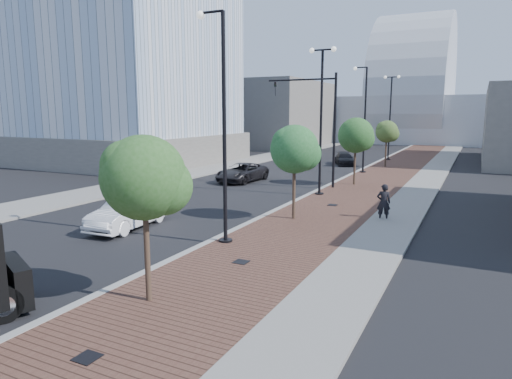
% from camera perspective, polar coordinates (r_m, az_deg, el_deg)
% --- Properties ---
extents(sidewalk, '(7.00, 140.00, 0.12)m').
position_cam_1_polar(sidewalk, '(46.07, 18.63, 2.70)').
color(sidewalk, '#4C2D23').
rests_on(sidewalk, ground).
extents(concrete_strip, '(2.40, 140.00, 0.13)m').
position_cam_1_polar(concrete_strip, '(45.78, 21.98, 2.46)').
color(concrete_strip, slate).
rests_on(concrete_strip, ground).
extents(curb, '(0.30, 140.00, 0.14)m').
position_cam_1_polar(curb, '(46.66, 14.38, 3.00)').
color(curb, gray).
rests_on(curb, ground).
extents(west_sidewalk, '(4.00, 140.00, 0.12)m').
position_cam_1_polar(west_sidewalk, '(50.95, -0.08, 3.85)').
color(west_sidewalk, slate).
rests_on(west_sidewalk, ground).
extents(white_sedan, '(1.99, 4.70, 1.51)m').
position_cam_1_polar(white_sedan, '(21.72, -15.88, -2.79)').
color(white_sedan, silver).
rests_on(white_sedan, ground).
extents(dark_car_mid, '(2.65, 5.25, 1.43)m').
position_cam_1_polar(dark_car_mid, '(34.95, -1.78, 2.18)').
color(dark_car_mid, black).
rests_on(dark_car_mid, ground).
extents(dark_car_far, '(3.26, 4.56, 1.23)m').
position_cam_1_polar(dark_car_far, '(47.08, 11.20, 3.84)').
color(dark_car_far, black).
rests_on(dark_car_far, ground).
extents(pedestrian, '(0.78, 0.63, 1.86)m').
position_cam_1_polar(pedestrian, '(23.13, 15.92, -1.59)').
color(pedestrian, black).
rests_on(pedestrian, ground).
extents(streetlight_1, '(1.44, 0.56, 9.21)m').
position_cam_1_polar(streetlight_1, '(17.89, -4.35, 6.55)').
color(streetlight_1, black).
rests_on(streetlight_1, ground).
extents(streetlight_2, '(1.72, 0.56, 9.28)m').
position_cam_1_polar(streetlight_2, '(28.80, 8.26, 8.65)').
color(streetlight_2, black).
rests_on(streetlight_2, ground).
extents(streetlight_3, '(1.44, 0.56, 9.21)m').
position_cam_1_polar(streetlight_3, '(40.41, 13.49, 8.11)').
color(streetlight_3, black).
rests_on(streetlight_3, ground).
extents(streetlight_4, '(1.72, 0.56, 9.28)m').
position_cam_1_polar(streetlight_4, '(52.14, 16.67, 8.82)').
color(streetlight_4, black).
rests_on(streetlight_4, ground).
extents(traffic_mast, '(5.09, 0.20, 8.00)m').
position_cam_1_polar(traffic_mast, '(31.93, 8.43, 9.04)').
color(traffic_mast, black).
rests_on(traffic_mast, ground).
extents(tree_0, '(2.37, 2.32, 4.77)m').
position_cam_1_polar(tree_0, '(12.43, -13.83, 1.41)').
color(tree_0, '#382619').
rests_on(tree_0, ground).
extents(tree_1, '(2.42, 2.38, 4.76)m').
position_cam_1_polar(tree_1, '(21.95, 5.05, 5.10)').
color(tree_1, '#382619').
rests_on(tree_1, ground).
extents(tree_2, '(2.57, 2.56, 4.98)m').
position_cam_1_polar(tree_2, '(33.38, 12.66, 6.72)').
color(tree_2, '#382619').
rests_on(tree_2, ground).
extents(tree_3, '(2.21, 2.13, 4.58)m').
position_cam_1_polar(tree_3, '(45.12, 16.35, 7.07)').
color(tree_3, '#382619').
rests_on(tree_3, ground).
extents(tower_podium, '(19.00, 19.00, 3.00)m').
position_cam_1_polar(tower_podium, '(50.40, -15.58, 5.07)').
color(tower_podium, '#615D57').
rests_on(tower_podium, ground).
extents(convention_center, '(50.00, 30.00, 50.00)m').
position_cam_1_polar(convention_center, '(91.10, 19.39, 9.67)').
color(convention_center, '#AAAEB4').
rests_on(convention_center, ground).
extents(commercial_block_nw, '(14.00, 20.00, 10.00)m').
position_cam_1_polar(commercial_block_nw, '(71.75, 2.08, 9.52)').
color(commercial_block_nw, '#68645E').
rests_on(commercial_block_nw, ground).
extents(utility_cover_0, '(0.50, 0.50, 0.02)m').
position_cam_1_polar(utility_cover_0, '(10.94, -20.66, -19.35)').
color(utility_cover_0, black).
rests_on(utility_cover_0, sidewalk).
extents(utility_cover_1, '(0.50, 0.50, 0.02)m').
position_cam_1_polar(utility_cover_1, '(16.05, -1.91, -9.17)').
color(utility_cover_1, black).
rests_on(utility_cover_1, sidewalk).
extents(utility_cover_2, '(0.50, 0.50, 0.02)m').
position_cam_1_polar(utility_cover_2, '(25.93, 9.71, -1.95)').
color(utility_cover_2, black).
rests_on(utility_cover_2, sidewalk).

